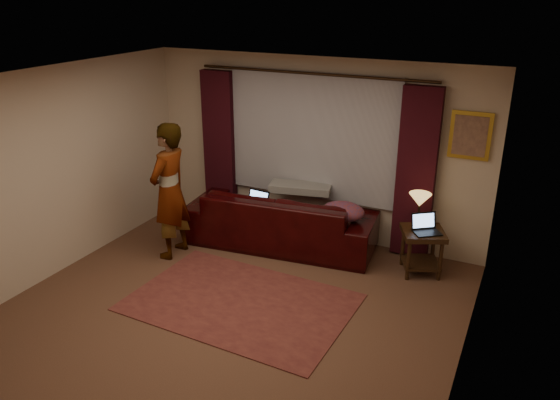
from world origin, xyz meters
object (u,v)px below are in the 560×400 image
object	(u,v)px
end_table	(421,252)
person	(170,191)
sofa	(282,209)
tiffany_lamp	(419,210)
laptop_sofa	(254,201)
laptop_table	(428,225)

from	to	relation	value
end_table	person	distance (m)	3.39
sofa	tiffany_lamp	bearing A→B (deg)	176.95
sofa	end_table	bearing A→B (deg)	174.18
laptop_sofa	sofa	bearing A→B (deg)	33.69
person	tiffany_lamp	bearing A→B (deg)	108.03
sofa	end_table	size ratio (longest dim) A/B	4.49
sofa	laptop_table	distance (m)	2.04
sofa	tiffany_lamp	size ratio (longest dim) A/B	5.90
end_table	laptop_table	size ratio (longest dim) A/B	1.69
tiffany_lamp	person	xyz separation A→B (m)	(-3.09, -1.05, 0.11)
sofa	tiffany_lamp	xyz separation A→B (m)	(1.88, 0.11, 0.28)
laptop_sofa	person	xyz separation A→B (m)	(-0.86, -0.76, 0.27)
sofa	laptop_table	xyz separation A→B (m)	(2.04, -0.05, 0.17)
sofa	laptop_sofa	xyz separation A→B (m)	(-0.34, -0.18, 0.12)
laptop_table	tiffany_lamp	bearing A→B (deg)	98.61
tiffany_lamp	laptop_table	size ratio (longest dim) A/B	1.29
laptop_sofa	tiffany_lamp	bearing A→B (deg)	13.50
sofa	tiffany_lamp	distance (m)	1.91
end_table	tiffany_lamp	size ratio (longest dim) A/B	1.31
laptop_table	person	xyz separation A→B (m)	(-3.24, -0.90, 0.22)
tiffany_lamp	laptop_table	xyz separation A→B (m)	(0.15, -0.15, -0.11)
end_table	person	world-z (taller)	person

